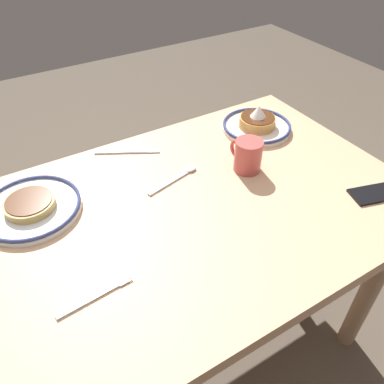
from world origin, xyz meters
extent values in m
plane|color=brown|center=(0.00, 0.00, 0.00)|extent=(6.00, 6.00, 0.00)
cube|color=tan|center=(0.00, 0.00, 0.72)|extent=(1.41, 0.84, 0.04)
cylinder|color=tan|center=(-0.61, -0.32, 0.35)|extent=(0.06, 0.06, 0.70)
cylinder|color=tan|center=(-0.61, 0.32, 0.35)|extent=(0.06, 0.06, 0.70)
cylinder|color=silver|center=(-0.48, -0.23, 0.75)|extent=(0.25, 0.25, 0.01)
torus|color=navy|center=(-0.48, -0.23, 0.76)|extent=(0.25, 0.25, 0.01)
cylinder|color=#CE9149|center=(-0.48, -0.23, 0.76)|extent=(0.13, 0.13, 0.01)
cylinder|color=#D4944A|center=(-0.48, -0.23, 0.78)|extent=(0.13, 0.13, 0.01)
cylinder|color=gold|center=(-0.48, -0.23, 0.79)|extent=(0.13, 0.13, 0.01)
cylinder|color=#4C2814|center=(-0.48, -0.23, 0.79)|extent=(0.12, 0.12, 0.00)
cone|color=white|center=(-0.48, -0.23, 0.82)|extent=(0.06, 0.06, 0.04)
cylinder|color=white|center=(0.33, -0.21, 0.75)|extent=(0.27, 0.27, 0.01)
torus|color=navy|center=(0.33, -0.21, 0.76)|extent=(0.27, 0.27, 0.01)
cylinder|color=tan|center=(0.33, -0.21, 0.76)|extent=(0.14, 0.14, 0.01)
cylinder|color=tan|center=(0.33, -0.21, 0.78)|extent=(0.14, 0.14, 0.01)
cylinder|color=#4C2814|center=(0.33, -0.21, 0.78)|extent=(0.13, 0.13, 0.00)
cylinder|color=#BF4C47|center=(-0.30, -0.06, 0.80)|extent=(0.09, 0.09, 0.10)
torus|color=#BF4C47|center=(-0.30, -0.10, 0.80)|extent=(0.02, 0.07, 0.07)
cylinder|color=brown|center=(-0.30, -0.06, 0.83)|extent=(0.07, 0.07, 0.01)
cube|color=black|center=(-0.55, 0.24, 0.75)|extent=(0.16, 0.11, 0.01)
cube|color=silver|center=(0.28, 0.15, 0.75)|extent=(0.17, 0.03, 0.01)
cube|color=silver|center=(0.20, 0.15, 0.75)|extent=(0.03, 0.01, 0.00)
cube|color=silver|center=(0.20, 0.15, 0.75)|extent=(0.03, 0.01, 0.00)
cube|color=silver|center=(0.20, 0.14, 0.75)|extent=(0.03, 0.01, 0.00)
cube|color=silver|center=(0.20, 0.13, 0.75)|extent=(0.03, 0.01, 0.00)
cube|color=silver|center=(0.00, -0.35, 0.75)|extent=(0.17, 0.10, 0.01)
cube|color=silver|center=(-0.07, -0.31, 0.75)|extent=(0.09, 0.06, 0.00)
cube|color=silver|center=(-0.07, -0.12, 0.75)|extent=(0.18, 0.06, 0.01)
ellipsoid|color=silver|center=(-0.15, -0.14, 0.75)|extent=(0.04, 0.03, 0.01)
camera|label=1|loc=(0.35, 0.69, 1.48)|focal=36.06mm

